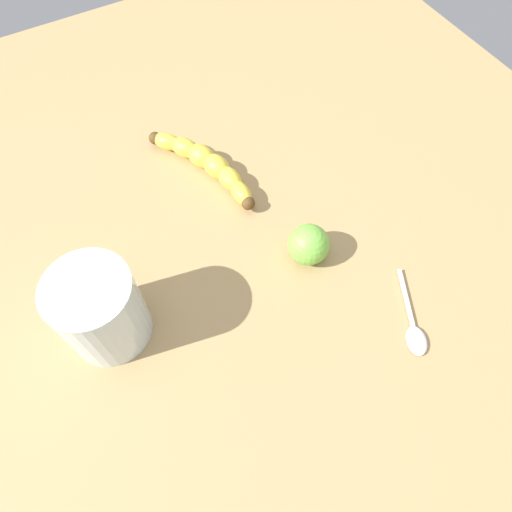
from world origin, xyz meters
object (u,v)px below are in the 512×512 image
(banana, at_px, (207,163))
(smoothie_glass, at_px, (101,312))
(lime_fruit, at_px, (309,244))
(teaspoon, at_px, (415,335))

(banana, distance_m, smoothie_glass, 0.26)
(banana, bearing_deg, lime_fruit, 174.50)
(banana, distance_m, teaspoon, 0.36)
(smoothie_glass, distance_m, lime_fruit, 0.26)
(smoothie_glass, bearing_deg, banana, 128.47)
(smoothie_glass, relative_size, lime_fruit, 2.06)
(smoothie_glass, height_order, lime_fruit, smoothie_glass)
(teaspoon, bearing_deg, lime_fruit, -135.97)
(banana, xyz_separation_m, lime_fruit, (0.19, 0.05, 0.01))
(smoothie_glass, bearing_deg, lime_fruit, 83.91)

